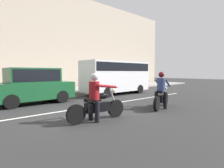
# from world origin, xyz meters

# --- Properties ---
(ground_plane) EXTENTS (80.00, 80.00, 0.00)m
(ground_plane) POSITION_xyz_m (0.00, 0.00, 0.00)
(ground_plane) COLOR #2B2B2B
(sidewalk_slab) EXTENTS (40.00, 4.40, 0.14)m
(sidewalk_slab) POSITION_xyz_m (0.00, 8.00, 0.07)
(sidewalk_slab) COLOR #99968E
(sidewalk_slab) RESTS_ON ground_plane
(building_facade) EXTENTS (40.00, 1.40, 9.41)m
(building_facade) POSITION_xyz_m (0.00, 11.40, 4.70)
(building_facade) COLOR #B7A893
(building_facade) RESTS_ON ground_plane
(lane_marking_stripe) EXTENTS (18.00, 0.14, 0.01)m
(lane_marking_stripe) POSITION_xyz_m (-0.31, 0.90, 0.00)
(lane_marking_stripe) COLOR silver
(lane_marking_stripe) RESTS_ON ground_plane
(motorcycle_with_rider_crimson) EXTENTS (2.17, 0.70, 1.57)m
(motorcycle_with_rider_crimson) POSITION_xyz_m (-0.46, -1.18, 0.64)
(motorcycle_with_rider_crimson) COLOR black
(motorcycle_with_rider_crimson) RESTS_ON ground_plane
(motorcycle_with_rider_denim_blue) EXTENTS (2.06, 0.91, 1.61)m
(motorcycle_with_rider_denim_blue) POSITION_xyz_m (2.93, -1.44, 0.66)
(motorcycle_with_rider_denim_blue) COLOR black
(motorcycle_with_rider_denim_blue) RESTS_ON ground_plane
(parked_hatchback_forest_green) EXTENTS (3.84, 1.76, 1.80)m
(parked_hatchback_forest_green) POSITION_xyz_m (-0.86, 3.58, 0.93)
(parked_hatchback_forest_green) COLOR #164C28
(parked_hatchback_forest_green) RESTS_ON ground_plane
(parked_van_white) EXTENTS (5.19, 1.96, 2.35)m
(parked_van_white) POSITION_xyz_m (5.03, 3.68, 1.37)
(parked_van_white) COLOR silver
(parked_van_white) RESTS_ON ground_plane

